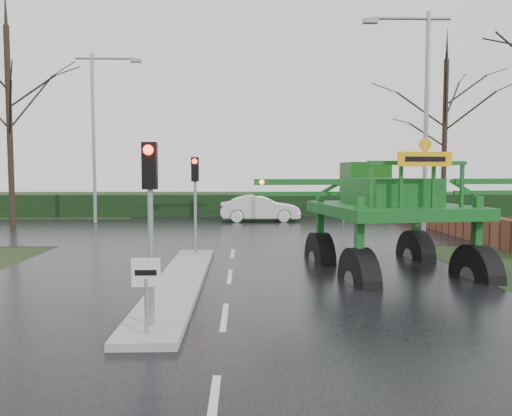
{
  "coord_description": "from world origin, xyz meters",
  "views": [
    {
      "loc": [
        0.39,
        -10.07,
        2.97
      ],
      "look_at": [
        0.74,
        3.74,
        2.0
      ],
      "focal_mm": 35.0,
      "sensor_mm": 36.0,
      "label": 1
    }
  ],
  "objects_px": {
    "street_light_left_far": "(98,122)",
    "white_sedan": "(260,222)",
    "traffic_signal_near": "(150,194)",
    "traffic_signal_far": "(344,179)",
    "keep_left_sign": "(146,284)",
    "traffic_signal_mid": "(195,184)",
    "crop_sprayer": "(357,198)",
    "street_light_right": "(420,105)"
  },
  "relations": [
    {
      "from": "traffic_signal_far",
      "to": "street_light_right",
      "type": "height_order",
      "value": "street_light_right"
    },
    {
      "from": "keep_left_sign",
      "to": "street_light_left_far",
      "type": "relative_size",
      "value": 0.14
    },
    {
      "from": "street_light_right",
      "to": "crop_sprayer",
      "type": "xyz_separation_m",
      "value": [
        -4.73,
        -8.65,
        -3.68
      ]
    },
    {
      "from": "traffic_signal_mid",
      "to": "street_light_left_far",
      "type": "distance_m",
      "value": 14.68
    },
    {
      "from": "crop_sprayer",
      "to": "keep_left_sign",
      "type": "bearing_deg",
      "value": -143.16
    },
    {
      "from": "keep_left_sign",
      "to": "white_sedan",
      "type": "height_order",
      "value": "keep_left_sign"
    },
    {
      "from": "keep_left_sign",
      "to": "white_sedan",
      "type": "distance_m",
      "value": 22.03
    },
    {
      "from": "traffic_signal_near",
      "to": "white_sedan",
      "type": "xyz_separation_m",
      "value": [
        2.71,
        21.35,
        -2.59
      ]
    },
    {
      "from": "keep_left_sign",
      "to": "white_sedan",
      "type": "bearing_deg",
      "value": 82.93
    },
    {
      "from": "street_light_left_far",
      "to": "white_sedan",
      "type": "bearing_deg",
      "value": 2.02
    },
    {
      "from": "traffic_signal_mid",
      "to": "keep_left_sign",
      "type": "bearing_deg",
      "value": -90.0
    },
    {
      "from": "keep_left_sign",
      "to": "traffic_signal_far",
      "type": "height_order",
      "value": "traffic_signal_far"
    },
    {
      "from": "crop_sprayer",
      "to": "white_sedan",
      "type": "xyz_separation_m",
      "value": [
        -2.06,
        16.99,
        -2.31
      ]
    },
    {
      "from": "crop_sprayer",
      "to": "street_light_right",
      "type": "bearing_deg",
      "value": 52.66
    },
    {
      "from": "traffic_signal_near",
      "to": "traffic_signal_far",
      "type": "xyz_separation_m",
      "value": [
        7.8,
        21.02,
        0.0
      ]
    },
    {
      "from": "street_light_left_far",
      "to": "crop_sprayer",
      "type": "bearing_deg",
      "value": -54.99
    },
    {
      "from": "keep_left_sign",
      "to": "traffic_signal_mid",
      "type": "distance_m",
      "value": 9.12
    },
    {
      "from": "traffic_signal_mid",
      "to": "white_sedan",
      "type": "relative_size",
      "value": 0.73
    },
    {
      "from": "street_light_right",
      "to": "crop_sprayer",
      "type": "relative_size",
      "value": 1.16
    },
    {
      "from": "traffic_signal_far",
      "to": "crop_sprayer",
      "type": "bearing_deg",
      "value": 79.68
    },
    {
      "from": "crop_sprayer",
      "to": "street_light_left_far",
      "type": "bearing_deg",
      "value": 116.34
    },
    {
      "from": "traffic_signal_near",
      "to": "crop_sprayer",
      "type": "height_order",
      "value": "crop_sprayer"
    },
    {
      "from": "traffic_signal_mid",
      "to": "crop_sprayer",
      "type": "height_order",
      "value": "crop_sprayer"
    },
    {
      "from": "traffic_signal_far",
      "to": "street_light_right",
      "type": "xyz_separation_m",
      "value": [
        1.69,
        -8.01,
        3.4
      ]
    },
    {
      "from": "keep_left_sign",
      "to": "traffic_signal_near",
      "type": "xyz_separation_m",
      "value": [
        0.0,
        0.49,
        1.53
      ]
    },
    {
      "from": "traffic_signal_far",
      "to": "white_sedan",
      "type": "bearing_deg",
      "value": -3.72
    },
    {
      "from": "traffic_signal_near",
      "to": "street_light_right",
      "type": "distance_m",
      "value": 16.46
    },
    {
      "from": "street_light_left_far",
      "to": "crop_sprayer",
      "type": "relative_size",
      "value": 1.16
    },
    {
      "from": "keep_left_sign",
      "to": "crop_sprayer",
      "type": "height_order",
      "value": "crop_sprayer"
    },
    {
      "from": "traffic_signal_mid",
      "to": "traffic_signal_far",
      "type": "xyz_separation_m",
      "value": [
        7.8,
        12.52,
        0.0
      ]
    },
    {
      "from": "keep_left_sign",
      "to": "street_light_right",
      "type": "distance_m",
      "value": 17.23
    },
    {
      "from": "traffic_signal_far",
      "to": "crop_sprayer",
      "type": "distance_m",
      "value": 16.93
    },
    {
      "from": "traffic_signal_mid",
      "to": "street_light_right",
      "type": "bearing_deg",
      "value": 25.4
    },
    {
      "from": "street_light_right",
      "to": "crop_sprayer",
      "type": "bearing_deg",
      "value": -118.67
    },
    {
      "from": "street_light_left_far",
      "to": "white_sedan",
      "type": "xyz_separation_m",
      "value": [
        9.6,
        0.34,
        -5.99
      ]
    },
    {
      "from": "street_light_right",
      "to": "crop_sprayer",
      "type": "distance_m",
      "value": 10.52
    },
    {
      "from": "traffic_signal_far",
      "to": "white_sedan",
      "type": "xyz_separation_m",
      "value": [
        -5.09,
        0.33,
        -2.59
      ]
    },
    {
      "from": "traffic_signal_near",
      "to": "keep_left_sign",
      "type": "bearing_deg",
      "value": -90.0
    },
    {
      "from": "keep_left_sign",
      "to": "traffic_signal_far",
      "type": "distance_m",
      "value": 22.93
    },
    {
      "from": "traffic_signal_mid",
      "to": "traffic_signal_far",
      "type": "bearing_deg",
      "value": 58.07
    },
    {
      "from": "traffic_signal_near",
      "to": "traffic_signal_mid",
      "type": "xyz_separation_m",
      "value": [
        0.0,
        8.5,
        0.0
      ]
    },
    {
      "from": "traffic_signal_far",
      "to": "traffic_signal_mid",
      "type": "bearing_deg",
      "value": 58.07
    }
  ]
}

